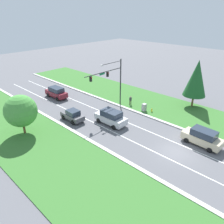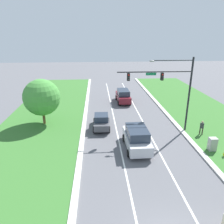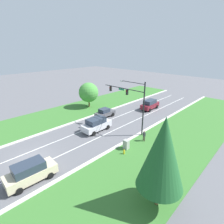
{
  "view_description": "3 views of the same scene",
  "coord_description": "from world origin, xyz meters",
  "views": [
    {
      "loc": [
        -21.31,
        -9.51,
        15.79
      ],
      "look_at": [
        0.16,
        10.88,
        1.78
      ],
      "focal_mm": 35.0,
      "sensor_mm": 36.0,
      "label": 1
    },
    {
      "loc": [
        -3.97,
        -7.99,
        10.6
      ],
      "look_at": [
        -2.28,
        15.76,
        2.02
      ],
      "focal_mm": 35.0,
      "sensor_mm": 36.0,
      "label": 2
    },
    {
      "loc": [
        19.61,
        -6.25,
        12.88
      ],
      "look_at": [
        -0.78,
        14.94,
        1.98
      ],
      "focal_mm": 28.0,
      "sensor_mm": 36.0,
      "label": 3
    }
  ],
  "objects": [
    {
      "name": "ground_plane",
      "position": [
        0.0,
        0.0,
        0.0
      ],
      "size": [
        160.0,
        160.0,
        0.0
      ],
      "primitive_type": "plane",
      "color": "#5B5B60"
    },
    {
      "name": "curb_strip_right",
      "position": [
        5.65,
        0.0,
        0.07
      ],
      "size": [
        0.5,
        90.0,
        0.15
      ],
      "color": "beige",
      "rests_on": "ground_plane"
    },
    {
      "name": "curb_strip_left",
      "position": [
        -5.65,
        0.0,
        0.07
      ],
      "size": [
        0.5,
        90.0,
        0.15
      ],
      "color": "beige",
      "rests_on": "ground_plane"
    },
    {
      "name": "grass_verge_right",
      "position": [
        10.9,
        0.0,
        0.04
      ],
      "size": [
        10.0,
        90.0,
        0.08
      ],
      "color": "#38702D",
      "rests_on": "ground_plane"
    },
    {
      "name": "grass_verge_left",
      "position": [
        -10.9,
        0.0,
        0.04
      ],
      "size": [
        10.0,
        90.0,
        0.08
      ],
      "color": "#38702D",
      "rests_on": "ground_plane"
    },
    {
      "name": "lane_stripe_inner_left",
      "position": [
        -1.8,
        0.0,
        0.0
      ],
      "size": [
        0.14,
        81.0,
        0.01
      ],
      "color": "white",
      "rests_on": "ground_plane"
    },
    {
      "name": "lane_stripe_inner_right",
      "position": [
        1.8,
        0.0,
        0.0
      ],
      "size": [
        0.14,
        81.0,
        0.01
      ],
      "color": "white",
      "rests_on": "ground_plane"
    },
    {
      "name": "traffic_signal_mast",
      "position": [
        3.86,
        14.47,
        5.54
      ],
      "size": [
        8.05,
        0.41,
        8.33
      ],
      "color": "black",
      "rests_on": "ground_plane"
    },
    {
      "name": "burgundy_suv",
      "position": [
        0.25,
        25.93,
        1.09
      ],
      "size": [
        2.2,
        5.03,
        2.11
      ],
      "rotation": [
        0.0,
        0.0,
        0.02
      ],
      "color": "maroon",
      "rests_on": "ground_plane"
    },
    {
      "name": "champagne_suv",
      "position": [
        3.7,
        -1.59,
        1.08
      ],
      "size": [
        2.33,
        5.0,
        2.15
      ],
      "rotation": [
        0.0,
        0.0,
        -0.04
      ],
      "color": "beige",
      "rests_on": "ground_plane"
    },
    {
      "name": "graphite_sedan",
      "position": [
        -3.54,
        15.8,
        0.89
      ],
      "size": [
        1.99,
        4.13,
        1.78
      ],
      "rotation": [
        0.0,
        0.0,
        -0.02
      ],
      "color": "#4C4C51",
      "rests_on": "ground_plane"
    },
    {
      "name": "silver_suv",
      "position": [
        -0.25,
        10.73,
        1.11
      ],
      "size": [
        2.33,
        5.08,
        2.18
      ],
      "rotation": [
        0.0,
        0.0,
        0.02
      ],
      "color": "silver",
      "rests_on": "ground_plane"
    },
    {
      "name": "utility_cabinet",
      "position": [
        6.86,
        9.72,
        0.68
      ],
      "size": [
        0.7,
        0.6,
        1.35
      ],
      "color": "#9E9E99",
      "rests_on": "ground_plane"
    },
    {
      "name": "pedestrian",
      "position": [
        7.39,
        13.15,
        0.94
      ],
      "size": [
        0.43,
        0.32,
        1.69
      ],
      "rotation": [
        0.0,
        0.0,
        2.84
      ],
      "color": "#42382D",
      "rests_on": "ground_plane"
    },
    {
      "name": "fire_hydrant",
      "position": [
        7.48,
        8.57,
        0.34
      ],
      "size": [
        0.34,
        0.2,
        0.7
      ],
      "color": "gold",
      "rests_on": "ground_plane"
    },
    {
      "name": "conifer_near_right_tree",
      "position": [
        14.43,
        4.73,
        5.19
      ],
      "size": [
        3.85,
        3.85,
        8.29
      ],
      "color": "brown",
      "rests_on": "ground_plane"
    },
    {
      "name": "oak_near_left_tree",
      "position": [
        -10.56,
        17.55,
        3.44
      ],
      "size": [
        4.37,
        4.37,
        5.63
      ],
      "color": "brown",
      "rests_on": "ground_plane"
    }
  ]
}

